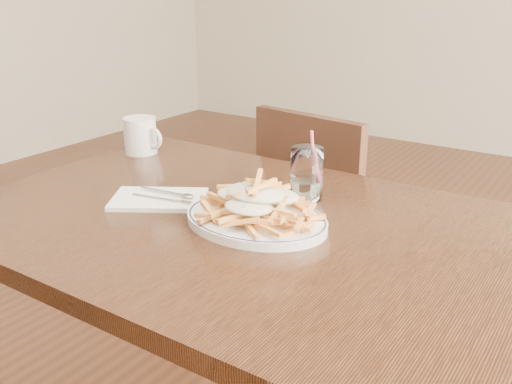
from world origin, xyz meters
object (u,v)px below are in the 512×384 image
Objects in this scene: loaded_fries at (256,198)px; coffee_mug at (141,136)px; fries_plate at (256,220)px; table at (239,252)px; chair_far at (323,219)px; water_glass at (306,177)px.

loaded_fries is 1.81× the size of coffee_mug.
coffee_mug reaches higher than fries_plate.
loaded_fries is 0.61m from coffee_mug.
coffee_mug is at bearing 155.06° from table.
chair_far is 5.23× the size of water_glass.
chair_far is (-0.14, 0.67, -0.19)m from table.
loaded_fries is 0.19m from water_glass.
water_glass is at bearing -5.87° from coffee_mug.
water_glass is (0.01, 0.19, -0.01)m from loaded_fries.
loaded_fries is (0.05, -0.01, 0.14)m from table.
water_glass is (0.20, -0.49, 0.32)m from chair_far.
chair_far is at bearing 105.59° from loaded_fries.
water_glass is 1.24× the size of coffee_mug.
water_glass is at bearing 86.50° from loaded_fries.
chair_far is at bearing 101.88° from table.
table is at bearing 170.63° from loaded_fries.
water_glass is 0.57m from coffee_mug.
chair_far is 2.51× the size of fries_plate.
chair_far is 3.60× the size of loaded_fries.
loaded_fries is at bearing -93.50° from water_glass.
loaded_fries is (0.19, -0.68, 0.33)m from chair_far.
chair_far is 0.78m from loaded_fries.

